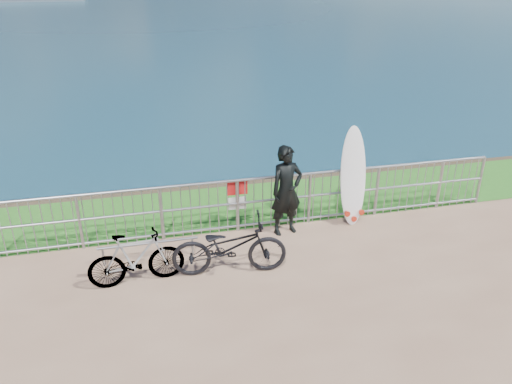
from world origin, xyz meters
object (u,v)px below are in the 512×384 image
object	(u,v)px
surfer	(287,191)
bicycle_near	(229,247)
bicycle_far	(136,258)
surfboard	(353,180)

from	to	relation	value
surfer	bicycle_near	size ratio (longest dim) A/B	0.92
surfer	bicycle_far	distance (m)	3.16
surfer	bicycle_far	bearing A→B (deg)	-171.38
surfboard	bicycle_far	bearing A→B (deg)	-164.10
surfboard	bicycle_far	xyz separation A→B (m)	(-4.37, -1.24, -0.46)
surfer	surfboard	world-z (taller)	surfboard
bicycle_near	bicycle_far	xyz separation A→B (m)	(-1.56, 0.05, -0.04)
surfer	surfboard	bearing A→B (deg)	-7.51
bicycle_near	bicycle_far	distance (m)	1.56
surfboard	surfer	bearing A→B (deg)	-175.15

